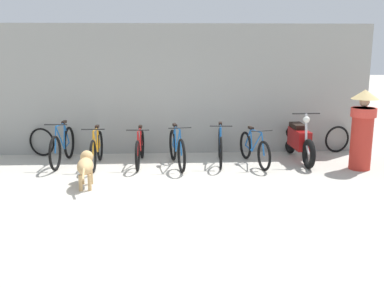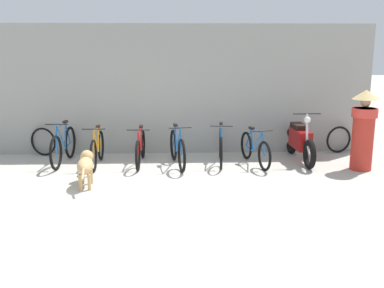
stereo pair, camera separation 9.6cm
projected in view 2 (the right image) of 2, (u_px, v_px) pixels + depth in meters
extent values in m
plane|color=#B7B2A5|center=(156.00, 198.00, 7.38)|extent=(60.00, 60.00, 0.00)
cube|color=gray|center=(160.00, 90.00, 10.27)|extent=(9.72, 0.20, 2.94)
torus|color=black|center=(56.00, 153.00, 8.99)|extent=(0.10, 0.71, 0.71)
torus|color=black|center=(70.00, 142.00, 9.96)|extent=(0.10, 0.71, 0.71)
cylinder|color=#1959A5|center=(61.00, 138.00, 9.32)|extent=(0.06, 0.50, 0.58)
cylinder|color=#1959A5|center=(65.00, 136.00, 9.60)|extent=(0.04, 0.13, 0.54)
cylinder|color=#1959A5|center=(61.00, 125.00, 9.31)|extent=(0.06, 0.58, 0.06)
cylinder|color=#1959A5|center=(68.00, 145.00, 9.79)|extent=(0.05, 0.38, 0.08)
cylinder|color=#1959A5|center=(68.00, 133.00, 9.78)|extent=(0.05, 0.30, 0.49)
cylinder|color=#1959A5|center=(56.00, 140.00, 9.01)|extent=(0.04, 0.18, 0.52)
cube|color=black|center=(65.00, 122.00, 9.59)|extent=(0.08, 0.18, 0.05)
cylinder|color=black|center=(56.00, 124.00, 9.02)|extent=(0.46, 0.05, 0.02)
torus|color=black|center=(93.00, 156.00, 8.86)|extent=(0.05, 0.65, 0.65)
torus|color=black|center=(101.00, 145.00, 9.79)|extent=(0.05, 0.65, 0.65)
cylinder|color=orange|center=(96.00, 142.00, 9.17)|extent=(0.03, 0.48, 0.54)
cylinder|color=orange|center=(98.00, 140.00, 9.44)|extent=(0.03, 0.12, 0.49)
cylinder|color=orange|center=(96.00, 129.00, 9.17)|extent=(0.03, 0.55, 0.06)
cylinder|color=orange|center=(100.00, 148.00, 9.62)|extent=(0.03, 0.36, 0.08)
cylinder|color=orange|center=(99.00, 137.00, 9.61)|extent=(0.03, 0.29, 0.45)
cylinder|color=orange|center=(94.00, 144.00, 8.88)|extent=(0.03, 0.17, 0.48)
cube|color=black|center=(98.00, 126.00, 9.43)|extent=(0.07, 0.18, 0.05)
cylinder|color=black|center=(93.00, 129.00, 8.89)|extent=(0.46, 0.03, 0.02)
torus|color=black|center=(138.00, 156.00, 8.94)|extent=(0.07, 0.62, 0.62)
torus|color=black|center=(143.00, 144.00, 9.97)|extent=(0.07, 0.62, 0.62)
cylinder|color=red|center=(140.00, 141.00, 9.30)|extent=(0.04, 0.52, 0.52)
cylinder|color=red|center=(141.00, 139.00, 9.60)|extent=(0.03, 0.13, 0.47)
cylinder|color=red|center=(140.00, 130.00, 9.30)|extent=(0.04, 0.61, 0.06)
cylinder|color=red|center=(142.00, 147.00, 9.79)|extent=(0.04, 0.40, 0.07)
cylinder|color=red|center=(142.00, 136.00, 9.79)|extent=(0.04, 0.31, 0.44)
cylinder|color=red|center=(138.00, 144.00, 8.97)|extent=(0.03, 0.19, 0.46)
cube|color=black|center=(141.00, 127.00, 9.59)|extent=(0.07, 0.18, 0.05)
cylinder|color=black|center=(138.00, 130.00, 8.99)|extent=(0.46, 0.04, 0.02)
torus|color=black|center=(182.00, 156.00, 8.83)|extent=(0.17, 0.68, 0.68)
torus|color=black|center=(174.00, 145.00, 9.78)|extent=(0.17, 0.68, 0.68)
cylinder|color=#1959A5|center=(178.00, 141.00, 9.15)|extent=(0.11, 0.49, 0.56)
cylinder|color=#1959A5|center=(176.00, 139.00, 9.43)|extent=(0.05, 0.13, 0.51)
cylinder|color=#1959A5|center=(178.00, 128.00, 9.14)|extent=(0.12, 0.57, 0.06)
cylinder|color=#1959A5|center=(175.00, 148.00, 9.61)|extent=(0.09, 0.37, 0.08)
cylinder|color=#1959A5|center=(174.00, 136.00, 9.60)|extent=(0.08, 0.30, 0.47)
cylinder|color=#1959A5|center=(181.00, 143.00, 8.85)|extent=(0.06, 0.18, 0.50)
cube|color=black|center=(175.00, 125.00, 9.41)|extent=(0.10, 0.19, 0.05)
cylinder|color=black|center=(180.00, 128.00, 8.86)|extent=(0.46, 0.10, 0.02)
torus|color=black|center=(221.00, 153.00, 9.04)|extent=(0.10, 0.67, 0.67)
torus|color=black|center=(220.00, 143.00, 10.01)|extent=(0.10, 0.67, 0.67)
cylinder|color=#1959A5|center=(221.00, 139.00, 9.37)|extent=(0.07, 0.49, 0.56)
cylinder|color=#1959A5|center=(221.00, 137.00, 9.65)|extent=(0.04, 0.13, 0.51)
cylinder|color=#1959A5|center=(221.00, 126.00, 9.36)|extent=(0.08, 0.57, 0.06)
cylinder|color=#1959A5|center=(221.00, 146.00, 9.83)|extent=(0.06, 0.37, 0.08)
cylinder|color=#1959A5|center=(221.00, 134.00, 9.82)|extent=(0.05, 0.30, 0.47)
cylinder|color=#1959A5|center=(221.00, 141.00, 9.06)|extent=(0.04, 0.18, 0.50)
cube|color=black|center=(221.00, 123.00, 9.64)|extent=(0.09, 0.19, 0.05)
cylinder|color=black|center=(221.00, 126.00, 9.07)|extent=(0.46, 0.06, 0.02)
torus|color=black|center=(264.00, 156.00, 8.94)|extent=(0.18, 0.61, 0.61)
torus|color=black|center=(246.00, 145.00, 9.90)|extent=(0.18, 0.61, 0.61)
cylinder|color=#1959A5|center=(257.00, 142.00, 9.27)|extent=(0.13, 0.49, 0.51)
cylinder|color=#1959A5|center=(252.00, 140.00, 9.55)|extent=(0.05, 0.13, 0.46)
cylinder|color=#1959A5|center=(257.00, 131.00, 9.27)|extent=(0.15, 0.57, 0.06)
cylinder|color=#1959A5|center=(249.00, 148.00, 9.72)|extent=(0.11, 0.38, 0.07)
cylinder|color=#1959A5|center=(249.00, 137.00, 9.72)|extent=(0.09, 0.30, 0.43)
cylinder|color=#1959A5|center=(263.00, 144.00, 8.97)|extent=(0.06, 0.18, 0.45)
cube|color=black|center=(252.00, 128.00, 9.54)|extent=(0.11, 0.19, 0.05)
cylinder|color=black|center=(262.00, 131.00, 8.98)|extent=(0.46, 0.12, 0.02)
torus|color=black|center=(309.00, 154.00, 9.08)|extent=(0.13, 0.62, 0.61)
torus|color=black|center=(291.00, 141.00, 10.36)|extent=(0.13, 0.62, 0.61)
cube|color=maroon|center=(300.00, 139.00, 9.68)|extent=(0.30, 0.85, 0.40)
cube|color=black|center=(299.00, 126.00, 9.78)|extent=(0.25, 0.55, 0.10)
cylinder|color=silver|center=(307.00, 129.00, 9.22)|extent=(0.05, 0.15, 0.61)
cylinder|color=silver|center=(308.00, 149.00, 9.16)|extent=(0.05, 0.23, 0.21)
cylinder|color=black|center=(307.00, 114.00, 9.20)|extent=(0.58, 0.04, 0.03)
sphere|color=silver|center=(307.00, 120.00, 9.19)|extent=(0.14, 0.14, 0.14)
ellipsoid|color=tan|center=(85.00, 166.00, 7.90)|extent=(0.34, 0.64, 0.28)
cylinder|color=tan|center=(83.00, 176.00, 8.13)|extent=(0.07, 0.07, 0.28)
cylinder|color=tan|center=(91.00, 176.00, 8.15)|extent=(0.07, 0.07, 0.28)
cylinder|color=tan|center=(80.00, 183.00, 7.76)|extent=(0.07, 0.07, 0.28)
cylinder|color=tan|center=(89.00, 182.00, 7.78)|extent=(0.07, 0.07, 0.28)
sphere|color=tan|center=(87.00, 156.00, 8.25)|extent=(0.26, 0.26, 0.24)
ellipsoid|color=tan|center=(87.00, 156.00, 8.35)|extent=(0.11, 0.14, 0.09)
cylinder|color=tan|center=(83.00, 174.00, 7.50)|extent=(0.07, 0.27, 0.15)
cylinder|color=#B72D23|center=(363.00, 139.00, 8.97)|extent=(0.52, 0.52, 1.25)
cylinder|color=#D63C32|center=(365.00, 113.00, 8.86)|extent=(0.62, 0.62, 0.18)
sphere|color=tan|center=(366.00, 102.00, 8.81)|extent=(0.25, 0.25, 0.20)
cone|color=tan|center=(366.00, 95.00, 8.78)|extent=(0.66, 0.66, 0.19)
torus|color=black|center=(43.00, 142.00, 10.17)|extent=(0.63, 0.26, 0.65)
torus|color=black|center=(339.00, 140.00, 10.45)|extent=(0.62, 0.18, 0.63)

